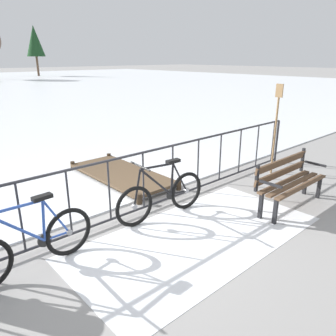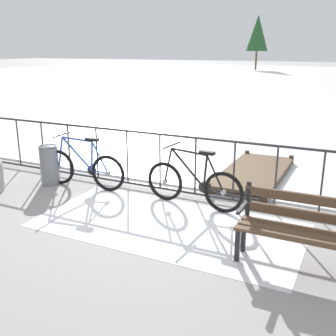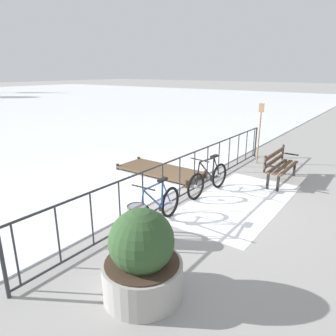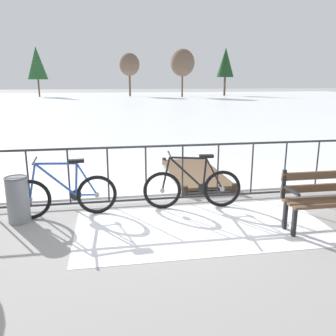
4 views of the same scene
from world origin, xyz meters
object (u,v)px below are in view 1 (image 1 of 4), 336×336
Objects in this scene: bicycle_second at (162,196)px; park_bench at (288,179)px; oar_upright at (276,124)px; bicycle_near_railing at (30,245)px.

park_bench is (1.91, -1.16, 0.14)m from bicycle_second.
oar_upright is at bearing 39.44° from park_bench.
park_bench is at bearing -15.43° from bicycle_near_railing.
bicycle_second is 2.24m from park_bench.
bicycle_near_railing is 2.15m from bicycle_second.
bicycle_near_railing is 4.22m from park_bench.
oar_upright is at bearing -0.59° from bicycle_second.
bicycle_second is 1.07× the size of park_bench.
oar_upright is at bearing 0.02° from bicycle_near_railing.
oar_upright reaches higher than bicycle_second.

